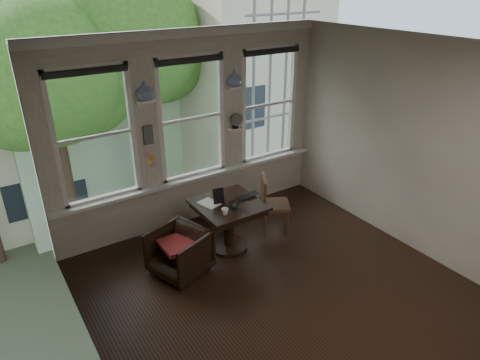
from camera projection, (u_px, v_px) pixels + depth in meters
ground at (278, 289)px, 5.50m from camera, size 4.50×4.50×0.00m
ceiling at (289, 48)px, 4.21m from camera, size 4.50×4.50×0.00m
wall_back at (191, 131)px, 6.56m from camera, size 4.50×0.00×4.50m
wall_front at (473, 296)px, 3.16m from camera, size 4.50×0.00×4.50m
wall_left at (81, 247)px, 3.74m from camera, size 0.00×4.50×4.50m
wall_right at (409, 146)px, 5.98m from camera, size 0.00×4.50×4.50m
window_left at (94, 136)px, 5.75m from camera, size 1.10×0.12×1.90m
window_center at (191, 118)px, 6.47m from camera, size 1.10×0.12×1.90m
window_right at (267, 104)px, 7.19m from camera, size 1.10×0.12×1.90m
shelf_left at (145, 101)px, 5.86m from camera, size 0.26×0.16×0.03m
shelf_right at (234, 87)px, 6.58m from camera, size 0.26×0.16×0.03m
intercom at (148, 135)px, 6.10m from camera, size 0.14×0.06×0.28m
sticky_notes at (150, 157)px, 6.25m from camera, size 0.16×0.01×0.24m
desk_fan at (235, 123)px, 6.81m from camera, size 0.20×0.20×0.24m
vase_left at (144, 91)px, 5.80m from camera, size 0.24×0.24×0.25m
vase_right at (234, 78)px, 6.52m from camera, size 0.24×0.24×0.25m
table at (229, 226)px, 6.19m from camera, size 0.90×0.90×0.75m
armchair_left at (179, 252)px, 5.69m from camera, size 0.88×0.87×0.64m
cushion_red at (179, 244)px, 5.64m from camera, size 0.45×0.45×0.06m
side_chair_right at (275, 204)px, 6.59m from camera, size 0.57×0.57×0.92m
laptop at (250, 197)px, 6.16m from camera, size 0.36×0.24×0.03m
mug at (225, 211)px, 5.73m from camera, size 0.10×0.10×0.09m
drinking_glass at (234, 205)px, 5.87m from camera, size 0.15×0.15×0.10m
tablet at (218, 196)px, 5.99m from camera, size 0.17×0.11×0.22m
papers at (209, 203)px, 6.02m from camera, size 0.28×0.34×0.00m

